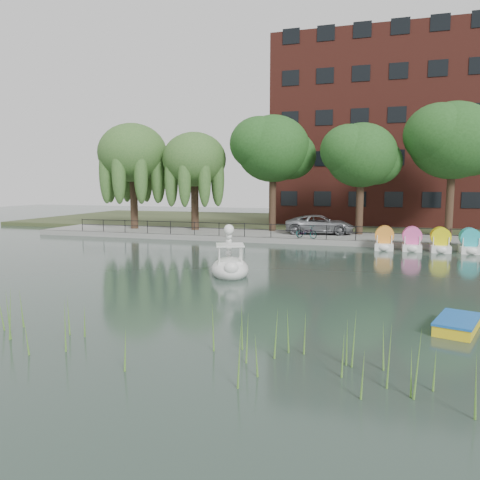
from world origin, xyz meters
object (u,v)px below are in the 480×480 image
at_px(swan_boat, 230,265).
at_px(yellow_rowboat, 457,324).
at_px(minivan, 320,223).
at_px(bicycle, 306,231).
at_px(pedestrian, 135,217).

relative_size(swan_boat, yellow_rowboat, 1.40).
height_order(minivan, swan_boat, swan_boat).
distance_m(bicycle, yellow_rowboat, 20.05).
distance_m(minivan, swan_boat, 16.00).
xyz_separation_m(pedestrian, swan_boat, (13.91, -15.58, -0.88)).
bearing_deg(bicycle, yellow_rowboat, -136.84).
xyz_separation_m(swan_boat, yellow_rowboat, (9.01, -5.92, -0.31)).
bearing_deg(swan_boat, pedestrian, 110.66).
bearing_deg(swan_boat, yellow_rowboat, -54.41).
distance_m(pedestrian, yellow_rowboat, 31.45).
bearing_deg(yellow_rowboat, swan_boat, 163.82).
distance_m(bicycle, pedestrian, 15.76).
bearing_deg(minivan, bicycle, 163.91).
bearing_deg(swan_boat, minivan, 61.32).
height_order(bicycle, pedestrian, pedestrian).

